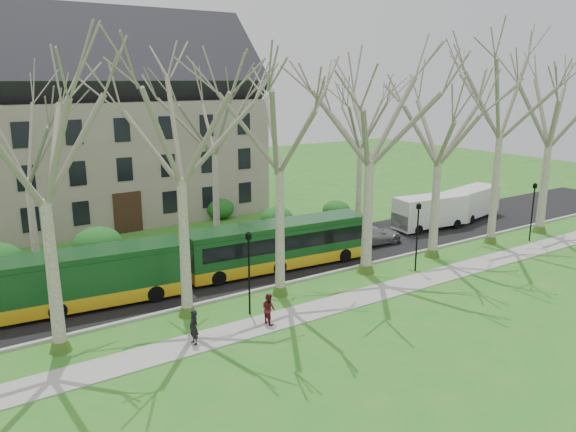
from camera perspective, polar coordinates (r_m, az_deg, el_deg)
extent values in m
plane|color=#247421|center=(33.20, 4.30, -7.00)|extent=(120.00, 120.00, 0.00)
cube|color=gray|center=(31.40, 7.13, -8.27)|extent=(70.00, 2.00, 0.06)
cube|color=black|center=(37.41, -0.90, -4.49)|extent=(80.00, 8.00, 0.06)
cube|color=#A5A39E|center=(34.29, 2.75, -6.17)|extent=(80.00, 0.25, 0.14)
cube|color=gray|center=(50.59, -18.35, 5.41)|extent=(26.00, 12.00, 10.00)
cylinder|color=black|center=(28.57, -3.97, -6.23)|extent=(0.10, 0.10, 4.00)
cube|color=black|center=(27.91, -4.04, -2.08)|extent=(0.22, 0.22, 0.30)
cylinder|color=black|center=(35.75, 12.96, -2.42)|extent=(0.10, 0.10, 4.00)
cube|color=black|center=(35.23, 13.15, 0.94)|extent=(0.22, 0.22, 0.30)
cylinder|color=black|center=(45.04, 23.54, 0.11)|extent=(0.10, 0.10, 4.00)
cube|color=black|center=(44.62, 23.80, 2.79)|extent=(0.22, 0.22, 0.30)
ellipsoid|color=#154C18|center=(39.03, -18.73, -2.97)|extent=(2.60, 2.60, 2.00)
ellipsoid|color=#154C18|center=(44.48, -1.13, -0.21)|extent=(2.60, 2.60, 2.00)
ellipsoid|color=#154C18|center=(47.89, 4.93, 0.75)|extent=(2.60, 2.60, 2.00)
ellipsoid|color=#154C18|center=(48.59, -6.94, 0.90)|extent=(2.60, 2.60, 2.00)
imported|color=#9E9DA2|center=(40.98, 8.41, -1.92)|extent=(5.00, 2.28, 1.42)
imported|color=black|center=(26.11, -9.55, -11.09)|extent=(0.42, 0.61, 1.62)
imported|color=#54131D|center=(27.78, -1.98, -9.39)|extent=(0.65, 0.80, 1.55)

